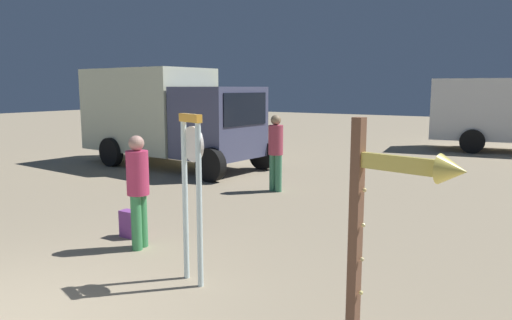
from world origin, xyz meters
name	(u,v)px	position (x,y,z in m)	size (l,w,h in m)	color
standing_clock	(192,180)	(1.02, 2.15, 1.32)	(0.43, 0.23, 2.14)	white
arrow_sign	(391,206)	(3.60, 1.71, 1.43)	(1.04, 0.39, 2.19)	brown
person_near_clock	(138,186)	(-0.51, 2.72, 0.98)	(0.33, 0.33, 1.75)	#3E9254
backpack	(130,224)	(-1.05, 3.04, 0.22)	(0.32, 0.22, 0.45)	#854195
person_distant	(276,149)	(-0.74, 7.38, 1.02)	(0.35, 0.35, 1.82)	#428861
box_truck_near	(166,114)	(-5.57, 8.92, 1.64)	(6.38, 3.03, 3.04)	beige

